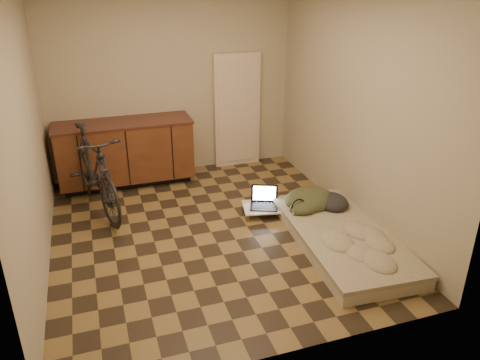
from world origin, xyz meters
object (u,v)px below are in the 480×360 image
object	(u,v)px
bicycle	(93,167)
futon	(342,237)
lap_desk	(268,207)
laptop	(264,202)

from	to	relation	value
bicycle	futon	xyz separation A→B (m)	(2.50, -1.71, -0.50)
lap_desk	laptop	distance (m)	0.08
bicycle	laptop	distance (m)	2.13
futon	laptop	distance (m)	1.11
bicycle	futon	distance (m)	3.07
futon	lap_desk	xyz separation A→B (m)	(-0.50, 0.93, 0.00)
futon	lap_desk	world-z (taller)	futon
bicycle	laptop	size ratio (longest dim) A/B	4.30
bicycle	lap_desk	bearing A→B (deg)	-36.10
lap_desk	laptop	world-z (taller)	laptop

